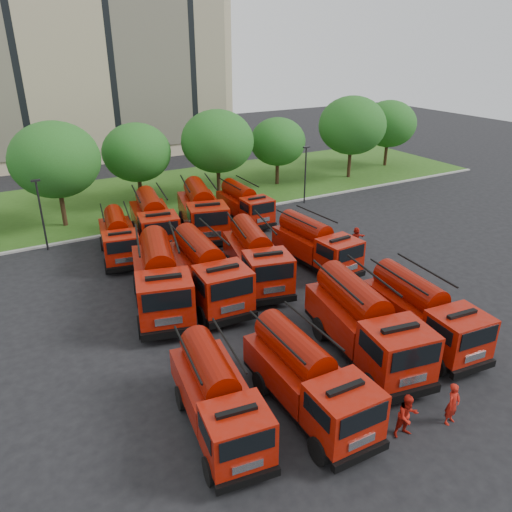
{
  "coord_description": "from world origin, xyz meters",
  "views": [
    {
      "loc": [
        -13.18,
        -18.35,
        13.96
      ],
      "look_at": [
        0.32,
        5.46,
        1.8
      ],
      "focal_mm": 35.0,
      "sensor_mm": 36.0,
      "label": 1
    }
  ],
  "objects": [
    {
      "name": "fire_truck_0",
      "position": [
        -7.05,
        -4.59,
        1.49
      ],
      "size": [
        3.09,
        6.74,
        2.96
      ],
      "rotation": [
        0.0,
        0.0,
        -0.13
      ],
      "color": "black",
      "rests_on": "ground"
    },
    {
      "name": "fire_truck_7",
      "position": [
        4.86,
        5.69,
        1.56
      ],
      "size": [
        2.86,
        6.93,
        3.09
      ],
      "rotation": [
        0.0,
        0.0,
        0.07
      ],
      "color": "black",
      "rests_on": "ground"
    },
    {
      "name": "tree_6",
      "position": [
        21.0,
        22.0,
        5.49
      ],
      "size": [
        6.89,
        6.89,
        8.42
      ],
      "color": "#382314",
      "rests_on": "ground"
    },
    {
      "name": "lamp_post_0",
      "position": [
        -10.0,
        17.2,
        2.9
      ],
      "size": [
        0.6,
        0.25,
        5.11
      ],
      "color": "black",
      "rests_on": "ground"
    },
    {
      "name": "fire_truck_2",
      "position": [
        0.94,
        -3.62,
        1.76
      ],
      "size": [
        3.91,
        8.02,
        3.5
      ],
      "rotation": [
        0.0,
        0.0,
        -0.17
      ],
      "color": "black",
      "rests_on": "ground"
    },
    {
      "name": "fire_truck_9",
      "position": [
        -2.87,
        14.9,
        1.7
      ],
      "size": [
        3.77,
        7.76,
        3.39
      ],
      "rotation": [
        0.0,
        0.0,
        -0.17
      ],
      "color": "black",
      "rests_on": "ground"
    },
    {
      "name": "fire_truck_10",
      "position": [
        0.92,
        14.83,
        1.81
      ],
      "size": [
        4.51,
        8.3,
        3.59
      ],
      "rotation": [
        0.0,
        0.0,
        -0.24
      ],
      "color": "black",
      "rests_on": "ground"
    },
    {
      "name": "curb",
      "position": [
        0.0,
        17.9,
        0.07
      ],
      "size": [
        70.0,
        0.3,
        0.14
      ],
      "primitive_type": "cube",
      "color": "gray",
      "rests_on": "ground"
    },
    {
      "name": "tree_7",
      "position": [
        28.0,
        24.0,
        4.82
      ],
      "size": [
        6.05,
        6.05,
        7.39
      ],
      "color": "#382314",
      "rests_on": "ground"
    },
    {
      "name": "firefighter_1",
      "position": [
        -1.05,
        -8.44,
        0.0
      ],
      "size": [
        0.96,
        0.64,
        1.83
      ],
      "primitive_type": "imported",
      "rotation": [
        0.0,
        0.0,
        -0.18
      ],
      "color": "#A0150C",
      "rests_on": "ground"
    },
    {
      "name": "firefighter_5",
      "position": [
        9.26,
        6.8,
        0.0
      ],
      "size": [
        1.54,
        1.09,
        1.52
      ],
      "primitive_type": "imported",
      "rotation": [
        0.0,
        0.0,
        2.76
      ],
      "color": "#A0150C",
      "rests_on": "ground"
    },
    {
      "name": "firefighter_2",
      "position": [
        3.6,
        -6.2,
        0.0
      ],
      "size": [
        0.96,
        1.2,
        1.79
      ],
      "primitive_type": "imported",
      "rotation": [
        0.0,
        0.0,
        1.98
      ],
      "color": "#A0150C",
      "rests_on": "ground"
    },
    {
      "name": "fire_truck_1",
      "position": [
        -3.52,
        -5.43,
        1.58
      ],
      "size": [
        2.65,
        6.93,
        3.13
      ],
      "rotation": [
        0.0,
        0.0,
        -0.02
      ],
      "color": "black",
      "rests_on": "ground"
    },
    {
      "name": "lawn",
      "position": [
        0.0,
        26.0,
        0.06
      ],
      "size": [
        70.0,
        16.0,
        0.12
      ],
      "primitive_type": "cube",
      "color": "#234913",
      "rests_on": "ground"
    },
    {
      "name": "tree_2",
      "position": [
        -8.0,
        21.5,
        5.35
      ],
      "size": [
        6.72,
        6.72,
        8.22
      ],
      "color": "#382314",
      "rests_on": "ground"
    },
    {
      "name": "lamp_post_1",
      "position": [
        12.0,
        17.2,
        2.9
      ],
      "size": [
        0.6,
        0.25,
        5.11
      ],
      "color": "black",
      "rests_on": "ground"
    },
    {
      "name": "tree_5",
      "position": [
        13.0,
        23.5,
        4.35
      ],
      "size": [
        5.46,
        5.46,
        6.68
      ],
      "color": "#382314",
      "rests_on": "ground"
    },
    {
      "name": "tree_3",
      "position": [
        -1.0,
        24.0,
        4.68
      ],
      "size": [
        5.88,
        5.88,
        7.19
      ],
      "color": "#382314",
      "rests_on": "ground"
    },
    {
      "name": "firefighter_4",
      "position": [
        -5.46,
        3.46,
        0.0
      ],
      "size": [
        0.85,
        0.92,
        1.58
      ],
      "primitive_type": "imported",
      "rotation": [
        0.0,
        0.0,
        2.17
      ],
      "color": "black",
      "rests_on": "ground"
    },
    {
      "name": "fire_truck_5",
      "position": [
        -3.11,
        5.12,
        1.77
      ],
      "size": [
        3.25,
        7.89,
        3.51
      ],
      "rotation": [
        0.0,
        0.0,
        -0.07
      ],
      "color": "black",
      "rests_on": "ground"
    },
    {
      "name": "fire_truck_3",
      "position": [
        4.27,
        -4.01,
        1.6
      ],
      "size": [
        3.09,
        7.19,
        3.18
      ],
      "rotation": [
        0.0,
        0.0,
        -0.1
      ],
      "color": "black",
      "rests_on": "ground"
    },
    {
      "name": "apartment_building",
      "position": [
        2.0,
        47.94,
        12.5
      ],
      "size": [
        30.0,
        14.18,
        25.0
      ],
      "color": "tan",
      "rests_on": "ground"
    },
    {
      "name": "tree_4",
      "position": [
        6.0,
        22.5,
        5.22
      ],
      "size": [
        6.55,
        6.55,
        8.01
      ],
      "color": "#382314",
      "rests_on": "ground"
    },
    {
      "name": "firefighter_3",
      "position": [
        5.25,
        -0.85,
        0.0
      ],
      "size": [
        1.09,
        0.72,
        1.55
      ],
      "primitive_type": "imported",
      "rotation": [
        0.0,
        0.0,
        3.36
      ],
      "color": "black",
      "rests_on": "ground"
    },
    {
      "name": "firefighter_0",
      "position": [
        0.98,
        -8.81,
        0.0
      ],
      "size": [
        0.73,
        0.59,
        1.81
      ],
      "primitive_type": "imported",
      "rotation": [
        0.0,
        0.0,
        0.17
      ],
      "color": "#A0150C",
      "rests_on": "ground"
    },
    {
      "name": "fire_truck_4",
      "position": [
        -5.69,
        5.45,
        1.82
      ],
      "size": [
        4.61,
        8.35,
        3.61
      ],
      "rotation": [
        0.0,
        0.0,
        -0.25
      ],
      "color": "black",
      "rests_on": "ground"
    },
    {
      "name": "fire_truck_6",
      "position": [
        0.39,
        5.6,
        1.69
      ],
      "size": [
        4.14,
        7.74,
        3.35
      ],
      "rotation": [
        0.0,
        0.0,
        -0.23
      ],
      "color": "black",
      "rests_on": "ground"
    },
    {
      "name": "fire_truck_8",
      "position": [
        -5.85,
        13.44,
        1.47
      ],
      "size": [
        3.28,
        6.7,
        2.92
      ],
      "rotation": [
        0.0,
        0.0,
        -0.17
      ],
      "color": "black",
      "rests_on": "ground"
    },
    {
      "name": "fire_truck_11",
      "position": [
        4.98,
        15.62,
        1.48
      ],
      "size": [
        2.46,
        6.48,
        2.93
      ],
      "rotation": [
        0.0,
        0.0,
        -0.02
      ],
      "color": "black",
      "rests_on": "ground"
    },
    {
      "name": "ground",
      "position": [
        0.0,
        0.0,
        0.0
      ],
      "size": [
        140.0,
        140.0,
        0.0
      ],
      "primitive_type": "plane",
      "color": "black",
      "rests_on": "ground"
    }
  ]
}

